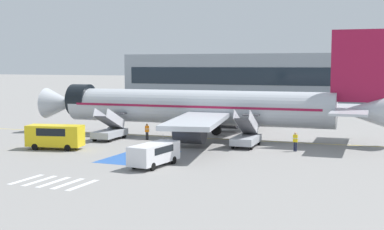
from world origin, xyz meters
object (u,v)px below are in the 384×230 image
(service_van_1, at_px, (154,153))
(fuel_tanker, at_px, (287,109))
(boarding_stairs_forward, at_px, (110,131))
(service_van_0, at_px, (55,135))
(boarding_stairs_aft, at_px, (246,137))
(baggage_cart, at_px, (171,141))
(ground_crew_1, at_px, (147,130))
(airliner, at_px, (201,107))
(terminal_building, at_px, (333,79))
(ground_crew_0, at_px, (295,140))

(service_van_1, bearing_deg, fuel_tanker, -87.63)
(boarding_stairs_forward, height_order, service_van_0, boarding_stairs_forward)
(boarding_stairs_forward, xyz_separation_m, boarding_stairs_aft, (15.31, 0.92, 0.03))
(fuel_tanker, bearing_deg, baggage_cart, -99.27)
(fuel_tanker, relative_size, service_van_0, 1.71)
(baggage_cart, distance_m, ground_crew_1, 4.18)
(airliner, height_order, boarding_stairs_aft, airliner)
(terminal_building, bearing_deg, boarding_stairs_aft, -89.72)
(baggage_cart, relative_size, ground_crew_0, 1.62)
(baggage_cart, bearing_deg, airliner, -139.07)
(service_van_0, relative_size, ground_crew_0, 3.09)
(service_van_1, relative_size, ground_crew_0, 2.93)
(airliner, height_order, ground_crew_1, airliner)
(ground_crew_0, bearing_deg, service_van_1, 56.10)
(fuel_tanker, bearing_deg, ground_crew_0, -73.01)
(baggage_cart, relative_size, ground_crew_1, 1.67)
(boarding_stairs_aft, relative_size, fuel_tanker, 0.55)
(airliner, relative_size, service_van_0, 7.13)
(boarding_stairs_forward, relative_size, ground_crew_0, 2.89)
(service_van_0, bearing_deg, ground_crew_0, -83.50)
(service_van_1, height_order, baggage_cart, service_van_1)
(fuel_tanker, bearing_deg, terminal_building, 90.52)
(airliner, relative_size, service_van_1, 7.52)
(boarding_stairs_forward, height_order, baggage_cart, boarding_stairs_forward)
(boarding_stairs_aft, xyz_separation_m, fuel_tanker, (-1.80, 26.61, 0.78))
(baggage_cart, xyz_separation_m, terminal_building, (7.44, 64.20, 5.02))
(baggage_cart, bearing_deg, ground_crew_1, -59.76)
(baggage_cart, relative_size, terminal_building, 0.03)
(airliner, relative_size, fuel_tanker, 4.18)
(boarding_stairs_aft, distance_m, ground_crew_1, 11.50)
(service_van_1, xyz_separation_m, ground_crew_1, (-7.63, 13.46, -0.10))
(service_van_0, bearing_deg, boarding_stairs_aft, -75.35)
(ground_crew_1, bearing_deg, service_van_0, 14.12)
(baggage_cart, bearing_deg, ground_crew_0, 145.29)
(boarding_stairs_forward, relative_size, terminal_building, 0.06)
(boarding_stairs_forward, height_order, ground_crew_1, boarding_stairs_forward)
(service_van_1, bearing_deg, service_van_0, -12.67)
(boarding_stairs_aft, height_order, baggage_cart, boarding_stairs_aft)
(boarding_stairs_forward, bearing_deg, service_van_1, -49.73)
(ground_crew_0, bearing_deg, fuel_tanker, -72.50)
(service_van_0, height_order, ground_crew_0, service_van_0)
(boarding_stairs_aft, bearing_deg, baggage_cart, -175.11)
(service_van_0, bearing_deg, terminal_building, -25.68)
(airliner, distance_m, fuel_tanker, 23.08)
(fuel_tanker, height_order, baggage_cart, fuel_tanker)
(fuel_tanker, xyz_separation_m, service_van_1, (-2.07, -39.50, -0.62))
(boarding_stairs_aft, height_order, ground_crew_1, boarding_stairs_aft)
(service_van_0, distance_m, service_van_1, 13.56)
(boarding_stairs_aft, xyz_separation_m, ground_crew_0, (5.17, -1.03, 0.10))
(fuel_tanker, xyz_separation_m, ground_crew_0, (6.96, -27.64, -0.68))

